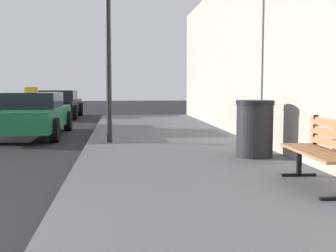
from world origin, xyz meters
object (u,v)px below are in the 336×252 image
object	(u,v)px
street_lamp	(108,4)
car_green	(31,114)
bench	(326,148)
car_black	(58,104)
trash_bin	(255,128)

from	to	relation	value
street_lamp	car_green	distance (m)	4.51
bench	street_lamp	distance (m)	6.13
street_lamp	car_black	bearing A→B (deg)	104.33
trash_bin	car_green	xyz separation A→B (m)	(-5.04, 5.15, -0.03)
bench	car_black	distance (m)	15.86
car_green	street_lamp	bearing A→B (deg)	129.67
trash_bin	car_green	distance (m)	7.20
car_green	bench	bearing A→B (deg)	124.57
trash_bin	bench	bearing A→B (deg)	-86.13
street_lamp	trash_bin	bearing A→B (deg)	-40.83
bench	car_green	world-z (taller)	car_green
car_green	car_black	xyz separation A→B (m)	(-0.27, 7.35, -0.00)
trash_bin	car_black	bearing A→B (deg)	112.99
bench	car_green	distance (m)	9.16
bench	trash_bin	size ratio (longest dim) A/B	1.50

